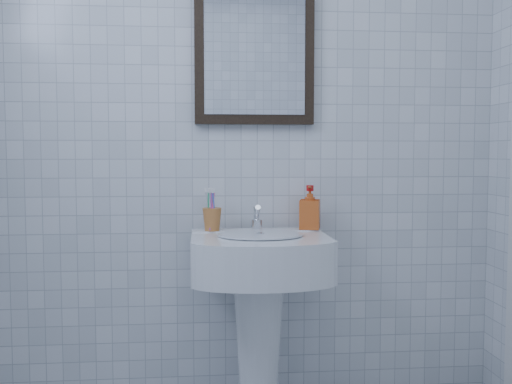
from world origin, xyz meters
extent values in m
cube|color=white|center=(0.00, 1.20, 1.25)|extent=(2.20, 0.02, 2.50)
cone|color=white|center=(0.06, 1.01, 0.33)|extent=(0.21, 0.21, 0.66)
cube|color=white|center=(0.06, 0.96, 0.72)|extent=(0.53, 0.38, 0.16)
cube|color=white|center=(0.06, 1.11, 0.79)|extent=(0.53, 0.09, 0.03)
cylinder|color=silver|center=(0.06, 0.93, 0.81)|extent=(0.33, 0.33, 0.01)
cylinder|color=silver|center=(0.06, 1.08, 0.83)|extent=(0.04, 0.04, 0.04)
cylinder|color=silver|center=(0.06, 1.07, 0.88)|extent=(0.02, 0.08, 0.07)
cylinder|color=silver|center=(0.06, 1.10, 0.86)|extent=(0.03, 0.04, 0.08)
imported|color=#C63F13|center=(0.28, 1.10, 0.89)|extent=(0.10, 0.10, 0.18)
cube|color=black|center=(0.06, 1.18, 1.55)|extent=(0.50, 0.04, 0.62)
cube|color=white|center=(0.06, 1.16, 1.55)|extent=(0.42, 0.00, 0.54)
camera|label=1|loc=(-0.16, -1.22, 1.12)|focal=40.00mm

